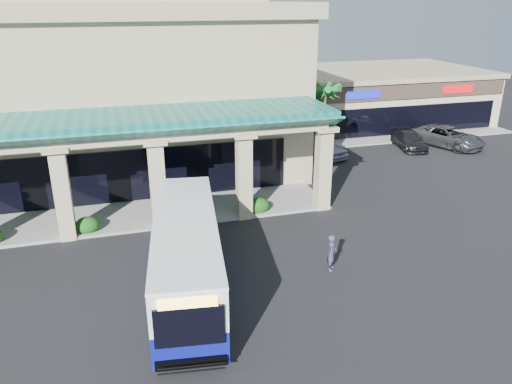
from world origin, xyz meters
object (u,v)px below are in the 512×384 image
object	(u,v)px
car_silver	(321,145)
car_red	(409,140)
transit_bus	(186,255)
car_gray	(448,137)
pedestrian	(332,253)

from	to	relation	value
car_silver	car_red	size ratio (longest dim) A/B	1.05
transit_bus	car_gray	xyz separation A→B (m)	(23.28, 15.04, -0.71)
transit_bus	car_silver	bearing A→B (deg)	58.90
car_silver	car_gray	xyz separation A→B (m)	(10.73, -0.52, -0.00)
car_red	car_gray	size ratio (longest dim) A/B	0.78
car_gray	pedestrian	bearing A→B (deg)	-160.29
pedestrian	car_gray	world-z (taller)	pedestrian
car_silver	car_gray	bearing A→B (deg)	-19.26
transit_bus	car_silver	world-z (taller)	transit_bus
pedestrian	car_silver	size ratio (longest dim) A/B	0.35
transit_bus	car_silver	distance (m)	20.00
car_gray	car_silver	bearing A→B (deg)	154.99
transit_bus	pedestrian	xyz separation A→B (m)	(6.26, -0.26, -0.69)
car_red	transit_bus	bearing A→B (deg)	-130.84
car_silver	car_red	xyz separation A→B (m)	(7.54, -0.03, -0.15)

